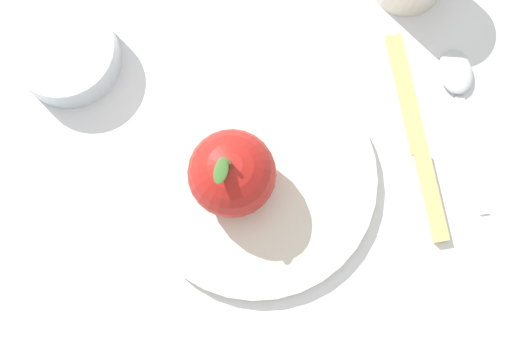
% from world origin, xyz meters
% --- Properties ---
extents(ground_plane, '(2.40, 2.40, 0.00)m').
position_xyz_m(ground_plane, '(0.00, 0.00, 0.00)').
color(ground_plane, silver).
extents(dinner_plate, '(0.24, 0.24, 0.01)m').
position_xyz_m(dinner_plate, '(0.02, -0.01, 0.01)').
color(dinner_plate, silver).
rests_on(dinner_plate, ground_plane).
extents(apple, '(0.08, 0.08, 0.09)m').
position_xyz_m(apple, '(0.04, -0.02, 0.06)').
color(apple, '#B21E19').
rests_on(apple, dinner_plate).
extents(side_bowl, '(0.10, 0.10, 0.04)m').
position_xyz_m(side_bowl, '(0.07, -0.23, 0.02)').
color(side_bowl, silver).
rests_on(side_bowl, ground_plane).
extents(knife, '(0.13, 0.19, 0.01)m').
position_xyz_m(knife, '(-0.12, 0.08, 0.00)').
color(knife, '#D8B766').
rests_on(knife, ground_plane).
extents(spoon, '(0.11, 0.15, 0.01)m').
position_xyz_m(spoon, '(-0.20, 0.06, 0.01)').
color(spoon, silver).
rests_on(spoon, ground_plane).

